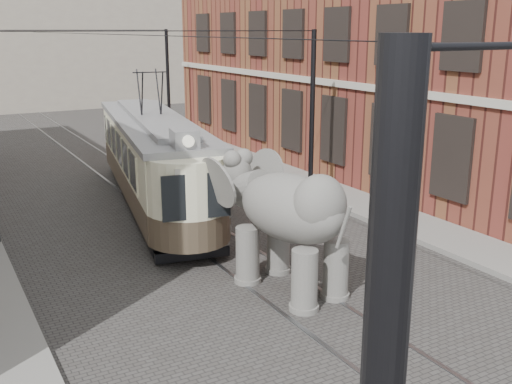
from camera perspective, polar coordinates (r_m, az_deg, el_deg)
ground at (r=14.83m, az=1.74°, el=-8.59°), size 120.00×120.00×0.00m
tram_rails at (r=14.82m, az=1.75°, el=-8.54°), size 1.54×80.00×0.02m
sidewalk_right at (r=18.43m, az=17.96°, el=-4.23°), size 2.00×60.00×0.15m
brick_building at (r=27.37m, az=12.18°, el=14.99°), size 8.00×26.00×12.00m
distant_block at (r=52.06m, az=-22.57°, el=15.31°), size 28.00×10.00×14.00m
catenary at (r=18.18m, az=-6.96°, el=5.70°), size 11.00×30.20×6.00m
tram at (r=20.89m, az=-9.87°, el=4.96°), size 4.52×11.98×4.66m
elephant at (r=13.88m, az=3.36°, el=-3.38°), size 3.67×5.52×3.13m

